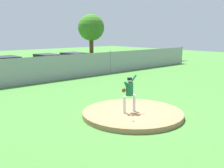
{
  "coord_description": "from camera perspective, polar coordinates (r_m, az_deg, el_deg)",
  "views": [
    {
      "loc": [
        -8.19,
        -7.76,
        3.66
      ],
      "look_at": [
        0.53,
        1.96,
        1.09
      ],
      "focal_mm": 42.39,
      "sensor_mm": 36.0,
      "label": 1
    }
  ],
  "objects": [
    {
      "name": "ground_plane",
      "position": [
        16.43,
        -10.87,
        -1.94
      ],
      "size": [
        80.0,
        80.0,
        0.0
      ],
      "primitive_type": "plane",
      "color": "#427A33"
    },
    {
      "name": "asphalt_strip",
      "position": [
        24.0,
        -21.46,
        1.59
      ],
      "size": [
        44.0,
        7.0,
        0.01
      ],
      "primitive_type": "cube",
      "color": "#2B2B2D",
      "rests_on": "ground_plane"
    },
    {
      "name": "pitchers_mound",
      "position": [
        11.83,
        4.45,
        -6.38
      ],
      "size": [
        4.43,
        4.43,
        0.21
      ],
      "primitive_type": "cylinder",
      "color": "#99704C",
      "rests_on": "ground_plane"
    },
    {
      "name": "pitcher_youth",
      "position": [
        11.44,
        3.74,
        -1.54
      ],
      "size": [
        0.79,
        0.32,
        1.64
      ],
      "color": "silver",
      "rests_on": "pitchers_mound"
    },
    {
      "name": "baseball",
      "position": [
        10.51,
        4.58,
        -7.84
      ],
      "size": [
        0.07,
        0.07,
        0.07
      ],
      "primitive_type": "sphere",
      "color": "white",
      "rests_on": "pitchers_mound"
    },
    {
      "name": "chainlink_fence",
      "position": [
        19.74,
        -17.01,
        2.79
      ],
      "size": [
        37.81,
        0.07,
        2.02
      ],
      "color": "gray",
      "rests_on": "ground_plane"
    },
    {
      "name": "parked_car_red",
      "position": [
        27.25,
        -8.11,
        4.97
      ],
      "size": [
        2.16,
        4.86,
        1.61
      ],
      "color": "#A81919",
      "rests_on": "ground_plane"
    },
    {
      "name": "parked_car_burgundy",
      "position": [
        25.27,
        -13.65,
        4.3
      ],
      "size": [
        2.06,
        4.43,
        1.67
      ],
      "color": "maroon",
      "rests_on": "ground_plane"
    },
    {
      "name": "parked_car_teal",
      "position": [
        24.17,
        -21.63,
        3.51
      ],
      "size": [
        2.0,
        4.21,
        1.65
      ],
      "color": "#146066",
      "rests_on": "ground_plane"
    },
    {
      "name": "tree_leaning_west",
      "position": [
        38.58,
        -4.52,
        11.98
      ],
      "size": [
        3.76,
        3.76,
        6.18
      ],
      "color": "#4C331E",
      "rests_on": "ground_plane"
    }
  ]
}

